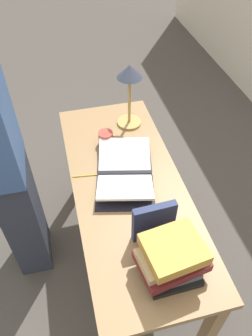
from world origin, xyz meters
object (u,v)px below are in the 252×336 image
object	(u,v)px
pencil	(88,175)
open_book	(125,172)
person_reader	(5,165)
book_stack_tall	(172,258)
reading_lamp	(130,82)
coffee_mug	(106,138)
book_standing_upright	(154,221)

from	to	relation	value
pencil	open_book	bearing A→B (deg)	79.11
open_book	person_reader	size ratio (longest dim) A/B	0.32
book_stack_tall	reading_lamp	distance (m)	1.05
reading_lamp	person_reader	distance (m)	0.84
open_book	reading_lamp	size ratio (longest dim) A/B	1.37
book_stack_tall	coffee_mug	bearing A→B (deg)	-173.40
book_standing_upright	book_stack_tall	bearing A→B (deg)	3.71
book_stack_tall	reading_lamp	xyz separation A→B (m)	(-1.03, 0.08, 0.20)
coffee_mug	book_standing_upright	bearing A→B (deg)	6.73
book_stack_tall	book_standing_upright	size ratio (longest dim) A/B	1.44
book_standing_upright	pencil	distance (m)	0.51
book_stack_tall	pencil	size ratio (longest dim) A/B	1.81
person_reader	coffee_mug	bearing A→B (deg)	-73.41
pencil	person_reader	xyz separation A→B (m)	(-0.07, -0.42, 0.11)
coffee_mug	person_reader	world-z (taller)	person_reader
reading_lamp	pencil	world-z (taller)	reading_lamp
coffee_mug	open_book	bearing A→B (deg)	9.47
book_standing_upright	coffee_mug	world-z (taller)	book_standing_upright
pencil	book_stack_tall	bearing A→B (deg)	21.79
book_standing_upright	open_book	bearing A→B (deg)	-177.59
open_book	person_reader	world-z (taller)	person_reader
book_stack_tall	person_reader	bearing A→B (deg)	-136.49
coffee_mug	person_reader	xyz separation A→B (m)	(0.17, -0.57, 0.07)
person_reader	book_standing_upright	bearing A→B (deg)	-128.59
pencil	reading_lamp	bearing A→B (deg)	139.88
book_stack_tall	coffee_mug	size ratio (longest dim) A/B	2.77
pencil	coffee_mug	bearing A→B (deg)	147.83
open_book	coffee_mug	xyz separation A→B (m)	(-0.28, -0.05, 0.02)
book_standing_upright	person_reader	size ratio (longest dim) A/B	0.12
book_standing_upright	reading_lamp	size ratio (longest dim) A/B	0.51
book_stack_tall	book_standing_upright	bearing A→B (deg)	-173.88
open_book	reading_lamp	xyz separation A→B (m)	(-0.44, 0.14, 0.28)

